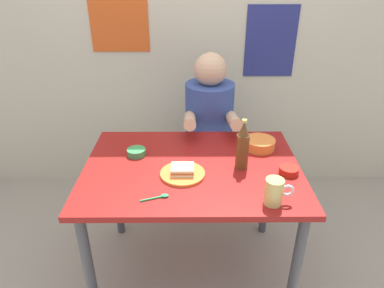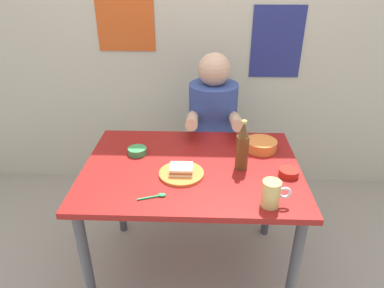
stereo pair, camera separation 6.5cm
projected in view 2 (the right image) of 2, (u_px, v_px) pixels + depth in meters
The scene contains 13 objects.
ground_plane at pixel (192, 269), 2.11m from camera, with size 6.00×6.00×0.00m, color gray.
wall_back at pixel (197, 20), 2.43m from camera, with size 4.40×0.09×2.60m.
dining_table at pixel (192, 181), 1.81m from camera, with size 1.10×0.80×0.74m.
stool at pixel (211, 167), 2.50m from camera, with size 0.34×0.34×0.45m.
person_seated at pixel (213, 114), 2.29m from camera, with size 0.33×0.56×0.72m.
plate_orange at pixel (181, 174), 1.69m from camera, with size 0.22×0.22×0.01m, color orange.
sandwich at pixel (181, 169), 1.67m from camera, with size 0.11×0.09×0.04m.
beer_mug at pixel (271, 194), 1.45m from camera, with size 0.13×0.08×0.12m.
beer_bottle at pixel (242, 147), 1.69m from camera, with size 0.06×0.06×0.26m.
sambal_bowl_red at pixel (289, 172), 1.67m from camera, with size 0.10×0.10×0.03m.
soup_bowl_orange at pixel (261, 145), 1.90m from camera, with size 0.17×0.17×0.05m.
dip_bowl_green at pixel (137, 151), 1.86m from camera, with size 0.10×0.10×0.03m.
spoon at pixel (157, 196), 1.53m from camera, with size 0.12×0.05×0.01m.
Camera 2 is at (0.06, -1.50, 1.66)m, focal length 32.29 mm.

